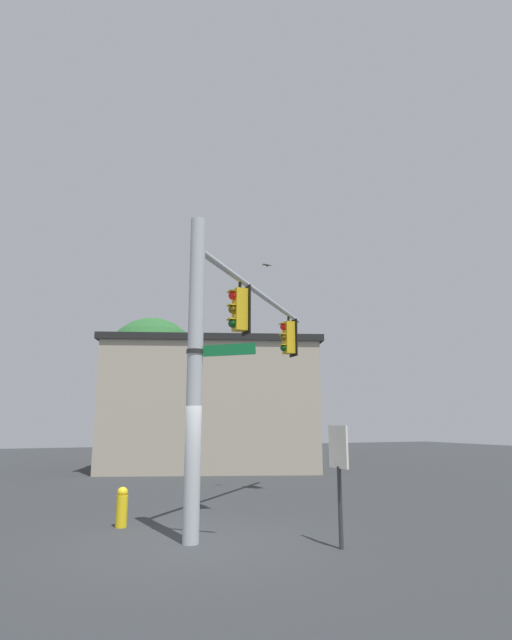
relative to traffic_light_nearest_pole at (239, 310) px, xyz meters
name	(u,v)px	position (x,y,z in m)	size (l,w,h in m)	color
ground_plane	(191,544)	(-1.76, 1.58, -4.91)	(80.00, 80.00, 0.00)	#2D3033
signal_pole	(195,371)	(-1.76, 1.58, -1.75)	(0.31, 0.31, 6.33)	#ADB2B7
mast_arm	(261,294)	(1.16, -1.07, 0.77)	(0.14, 0.14, 7.88)	#ADB2B7
traffic_light_nearest_pole	(239,310)	(0.00, 0.00, 0.00)	(0.54, 0.49, 1.31)	black
traffic_light_mid_inner	(288,338)	(3.23, -2.93, 0.00)	(0.54, 0.49, 1.31)	black
street_name_sign	(210,351)	(-1.97, 1.35, -1.36)	(1.04, 1.13, 0.22)	#147238
bird_flying	(267,265)	(3.21, -2.18, 2.38)	(0.27, 0.27, 0.11)	#4C4742
storefront_building	(211,405)	(12.50, -3.28, -1.87)	(9.58, 11.55, 6.07)	#A89E89
tree_by_storefront	(151,365)	(13.47, -0.45, 0.06)	(4.68, 4.68, 7.33)	#4C3823
fire_hydrant	(122,507)	(0.27, 2.55, -4.50)	(0.35, 0.24, 0.82)	yellow
historical_marker	(339,466)	(-3.14, -0.78, -3.51)	(0.60, 0.08, 2.13)	#333333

